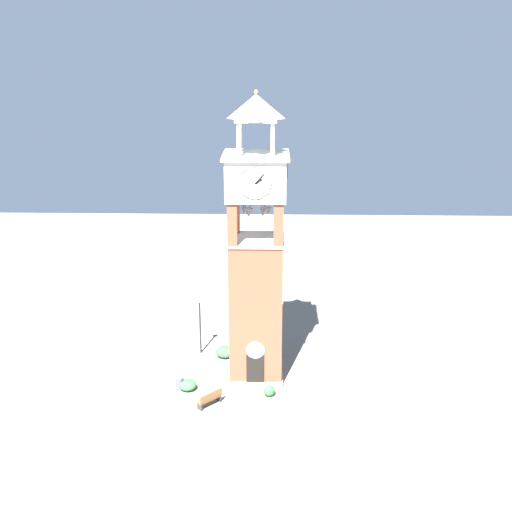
# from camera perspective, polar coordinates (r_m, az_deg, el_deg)

# --- Properties ---
(ground) EXTENTS (80.00, 80.00, 0.00)m
(ground) POSITION_cam_1_polar(r_m,az_deg,el_deg) (40.84, -0.00, -10.75)
(ground) COLOR gray
(clock_tower) EXTENTS (3.80, 3.80, 17.74)m
(clock_tower) POSITION_cam_1_polar(r_m,az_deg,el_deg) (37.82, -0.00, -1.21)
(clock_tower) COLOR brown
(clock_tower) RESTS_ON ground
(park_bench) EXTENTS (1.45, 1.44, 0.95)m
(park_bench) POSITION_cam_1_polar(r_m,az_deg,el_deg) (37.49, -4.23, -12.86)
(park_bench) COLOR brown
(park_bench) RESTS_ON ground
(lamp_post) EXTENTS (0.36, 0.36, 4.08)m
(lamp_post) POSITION_cam_1_polar(r_m,az_deg,el_deg) (42.42, -5.15, -5.41)
(lamp_post) COLOR black
(lamp_post) RESTS_ON ground
(trash_bin) EXTENTS (0.52, 0.52, 0.80)m
(trash_bin) POSITION_cam_1_polar(r_m,az_deg,el_deg) (39.37, -6.99, -11.43)
(trash_bin) COLOR #4C4C51
(trash_bin) RESTS_ON ground
(shrub_near_entry) EXTENTS (1.07, 1.07, 0.63)m
(shrub_near_entry) POSITION_cam_1_polar(r_m,az_deg,el_deg) (39.27, -6.26, -11.63)
(shrub_near_entry) COLOR #336638
(shrub_near_entry) RESTS_ON ground
(shrub_left_of_tower) EXTENTS (1.24, 1.24, 0.75)m
(shrub_left_of_tower) POSITION_cam_1_polar(r_m,az_deg,el_deg) (42.82, -2.86, -8.72)
(shrub_left_of_tower) COLOR #336638
(shrub_left_of_tower) RESTS_ON ground
(shrub_behind_bench) EXTENTS (0.70, 0.70, 0.72)m
(shrub_behind_bench) POSITION_cam_1_polar(r_m,az_deg,el_deg) (38.42, 1.20, -12.17)
(shrub_behind_bench) COLOR #336638
(shrub_behind_bench) RESTS_ON ground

